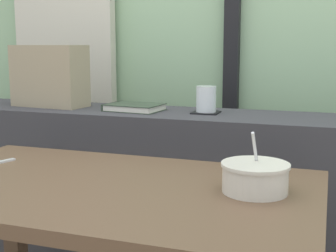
{
  "coord_description": "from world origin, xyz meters",
  "views": [
    {
      "loc": [
        0.49,
        -1.2,
        1.1
      ],
      "look_at": [
        -0.06,
        0.38,
        0.82
      ],
      "focal_mm": 50.74,
      "sensor_mm": 36.0,
      "label": 1
    }
  ],
  "objects_px": {
    "breakfast_table": "(106,227)",
    "throw_pillow": "(50,76)",
    "soup_bowl": "(255,178)",
    "coaster_square": "(206,113)",
    "closed_book": "(134,107)",
    "juice_glass": "(206,100)"
  },
  "relations": [
    {
      "from": "breakfast_table",
      "to": "juice_glass",
      "type": "distance_m",
      "value": 0.73
    },
    {
      "from": "coaster_square",
      "to": "breakfast_table",
      "type": "bearing_deg",
      "value": -98.66
    },
    {
      "from": "juice_glass",
      "to": "soup_bowl",
      "type": "height_order",
      "value": "juice_glass"
    },
    {
      "from": "breakfast_table",
      "to": "coaster_square",
      "type": "xyz_separation_m",
      "value": [
        0.1,
        0.67,
        0.23
      ]
    },
    {
      "from": "juice_glass",
      "to": "soup_bowl",
      "type": "distance_m",
      "value": 0.69
    },
    {
      "from": "breakfast_table",
      "to": "juice_glass",
      "type": "bearing_deg",
      "value": 81.34
    },
    {
      "from": "soup_bowl",
      "to": "breakfast_table",
      "type": "bearing_deg",
      "value": -171.75
    },
    {
      "from": "closed_book",
      "to": "breakfast_table",
      "type": "bearing_deg",
      "value": -73.69
    },
    {
      "from": "breakfast_table",
      "to": "soup_bowl",
      "type": "bearing_deg",
      "value": 8.25
    },
    {
      "from": "breakfast_table",
      "to": "closed_book",
      "type": "xyz_separation_m",
      "value": [
        -0.19,
        0.65,
        0.24
      ]
    },
    {
      "from": "breakfast_table",
      "to": "throw_pillow",
      "type": "xyz_separation_m",
      "value": [
        -0.58,
        0.66,
        0.36
      ]
    },
    {
      "from": "coaster_square",
      "to": "juice_glass",
      "type": "height_order",
      "value": "juice_glass"
    },
    {
      "from": "coaster_square",
      "to": "soup_bowl",
      "type": "height_order",
      "value": "soup_bowl"
    },
    {
      "from": "breakfast_table",
      "to": "throw_pillow",
      "type": "height_order",
      "value": "throw_pillow"
    },
    {
      "from": "closed_book",
      "to": "soup_bowl",
      "type": "bearing_deg",
      "value": -45.72
    },
    {
      "from": "coaster_square",
      "to": "soup_bowl",
      "type": "bearing_deg",
      "value": -65.03
    },
    {
      "from": "juice_glass",
      "to": "throw_pillow",
      "type": "height_order",
      "value": "throw_pillow"
    },
    {
      "from": "coaster_square",
      "to": "soup_bowl",
      "type": "xyz_separation_m",
      "value": [
        0.29,
        -0.61,
        -0.07
      ]
    },
    {
      "from": "breakfast_table",
      "to": "closed_book",
      "type": "relative_size",
      "value": 4.84
    },
    {
      "from": "soup_bowl",
      "to": "coaster_square",
      "type": "bearing_deg",
      "value": 114.97
    },
    {
      "from": "throw_pillow",
      "to": "soup_bowl",
      "type": "bearing_deg",
      "value": -31.83
    },
    {
      "from": "closed_book",
      "to": "soup_bowl",
      "type": "height_order",
      "value": "soup_bowl"
    }
  ]
}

